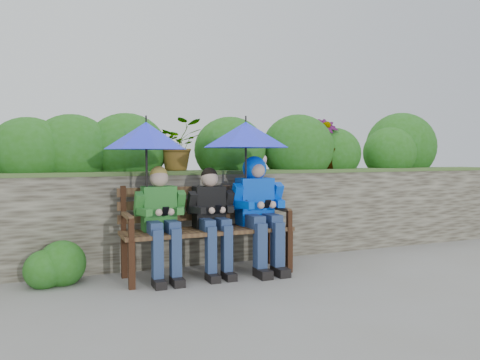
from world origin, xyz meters
name	(u,v)px	position (x,y,z in m)	size (l,w,h in m)	color
ground	(244,274)	(0.00, 0.00, 0.00)	(60.00, 60.00, 0.00)	gray
garden_backdrop	(198,197)	(0.02, 1.57, 0.66)	(8.00, 2.83, 1.87)	#3E392E
park_bench	(206,223)	(-0.33, 0.20, 0.51)	(1.71, 0.50, 0.90)	black
boy_left	(161,216)	(-0.81, 0.12, 0.62)	(0.48, 0.56, 1.10)	#2B5A27
boy_middle	(212,214)	(-0.29, 0.12, 0.61)	(0.47, 0.54, 1.08)	black
boy_right	(258,203)	(0.22, 0.13, 0.70)	(0.55, 0.67, 1.19)	#063DD1
umbrella_left	(146,136)	(-0.94, 0.16, 1.39)	(0.79, 0.79, 0.89)	#1C29EC
umbrella_right	(246,135)	(0.08, 0.13, 1.41)	(0.91, 0.91, 0.90)	#1C29EC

